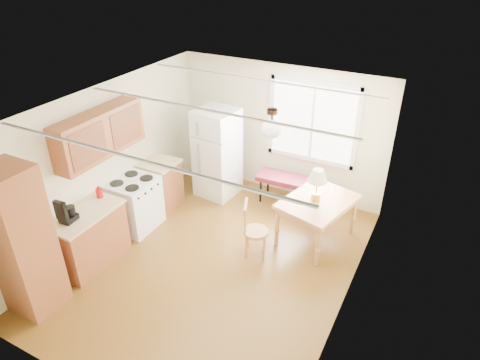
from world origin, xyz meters
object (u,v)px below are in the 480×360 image
Objects in this scene: bench at (290,181)px; dining_table at (318,206)px; chair at (251,226)px; refrigerator at (217,153)px.

bench is 0.88× the size of dining_table.
bench is at bearing 148.69° from dining_table.
refrigerator is at bearing 113.92° from chair.
dining_table is 1.14m from chair.
refrigerator is at bearing -179.96° from dining_table.
dining_table is (2.18, -0.55, -0.20)m from refrigerator.
refrigerator is 1.90× the size of chair.
refrigerator reaches higher than bench.
dining_table is (0.78, -0.80, 0.16)m from bench.
chair reaches higher than dining_table.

